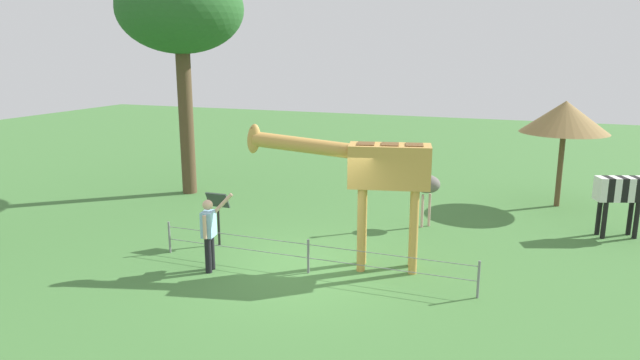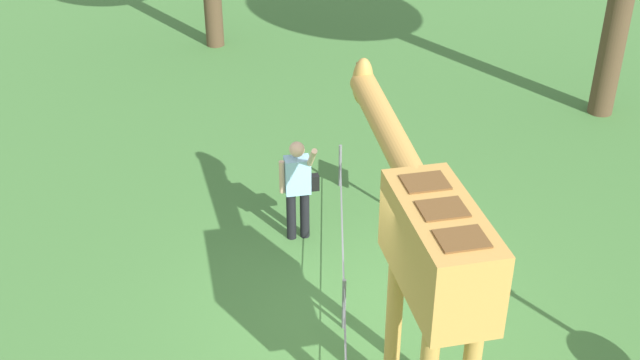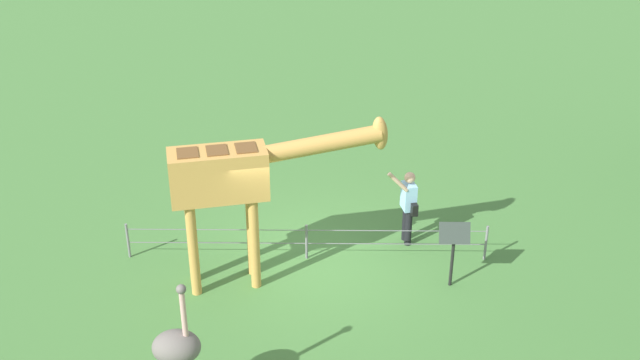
% 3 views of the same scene
% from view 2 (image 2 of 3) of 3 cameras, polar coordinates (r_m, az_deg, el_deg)
% --- Properties ---
extents(ground_plane, '(60.00, 60.00, 0.00)m').
position_cam_2_polar(ground_plane, '(10.30, 2.33, -10.44)').
color(ground_plane, '#427538').
extents(giraffe, '(3.93, 1.33, 3.12)m').
position_cam_2_polar(giraffe, '(8.12, 7.58, -4.26)').
color(giraffe, '#C69347').
rests_on(giraffe, ground_plane).
extents(visitor, '(0.64, 0.57, 1.71)m').
position_cam_2_polar(visitor, '(11.41, -1.55, -0.33)').
color(visitor, black).
rests_on(visitor, ground_plane).
extents(info_sign, '(0.56, 0.21, 1.32)m').
position_cam_2_polar(info_sign, '(12.03, 5.75, 1.51)').
color(info_sign, black).
rests_on(info_sign, ground_plane).
extents(wire_fence, '(7.05, 0.05, 0.75)m').
position_cam_2_polar(wire_fence, '(10.04, 1.72, -8.70)').
color(wire_fence, slate).
rests_on(wire_fence, ground_plane).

